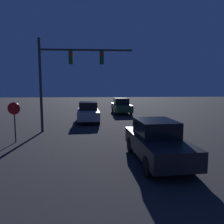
{
  "coord_description": "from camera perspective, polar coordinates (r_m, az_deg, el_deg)",
  "views": [
    {
      "loc": [
        -0.83,
        -0.2,
        3.25
      ],
      "look_at": [
        0.0,
        11.94,
        1.76
      ],
      "focal_mm": 35.0,
      "sensor_mm": 36.0,
      "label": 1
    }
  ],
  "objects": [
    {
      "name": "car_mid",
      "position": [
        19.63,
        -6.24,
        0.01
      ],
      "size": [
        2.09,
        4.73,
        1.77
      ],
      "rotation": [
        0.0,
        0.0,
        3.2
      ],
      "color": "#99999E",
      "rests_on": "ground_plane"
    },
    {
      "name": "stop_sign",
      "position": [
        13.52,
        -24.17,
        -0.63
      ],
      "size": [
        0.7,
        0.07,
        2.31
      ],
      "color": "#2D2D2D",
      "rests_on": "ground_plane"
    },
    {
      "name": "car_far",
      "position": [
        25.39,
        2.47,
        1.62
      ],
      "size": [
        2.08,
        4.72,
        1.77
      ],
      "rotation": [
        0.0,
        0.0,
        3.19
      ],
      "color": "#1E4728",
      "rests_on": "ground_plane"
    },
    {
      "name": "car_near",
      "position": [
        9.59,
        11.62,
        -7.47
      ],
      "size": [
        2.13,
        4.74,
        1.77
      ],
      "rotation": [
        0.0,
        0.0,
        3.21
      ],
      "color": "black",
      "rests_on": "ground_plane"
    },
    {
      "name": "traffic_signal_mast",
      "position": [
        15.57,
        -12.24,
        10.82
      ],
      "size": [
        6.39,
        0.3,
        6.42
      ],
      "color": "#2D2D2D",
      "rests_on": "ground_plane"
    }
  ]
}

